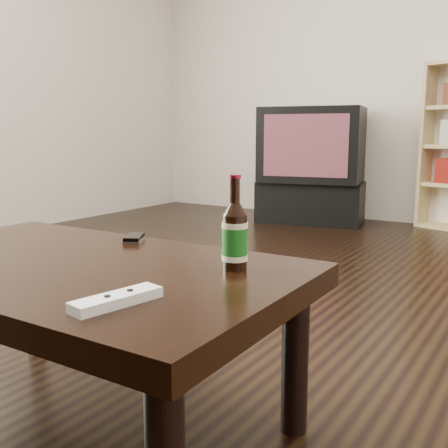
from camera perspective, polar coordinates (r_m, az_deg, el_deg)
The scene contains 8 objects.
floor at distance 1.98m, azimuth -1.93°, elevation -12.55°, with size 5.00×6.00×0.01m, color black.
wall_back at distance 4.67m, azimuth 20.47°, elevation 16.69°, with size 5.00×0.02×2.70m, color silver.
tv_stand at distance 4.49m, azimuth 9.37°, elevation 2.37°, with size 0.86×0.43×0.34m, color black.
tv at distance 4.45m, azimuth 9.54°, elevation 8.48°, with size 0.90×0.66×0.61m.
coffee_table at distance 1.39m, azimuth -16.22°, elevation -6.20°, with size 1.17×0.69×0.43m.
beer_bottle at distance 1.22m, azimuth 1.18°, elevation -1.37°, with size 0.07×0.07×0.22m.
phone at distance 1.58m, azimuth -9.76°, elevation -1.53°, with size 0.09×0.11×0.02m.
remote at distance 1.01m, azimuth -11.59°, elevation -8.06°, with size 0.08×0.19×0.02m.
Camera 1 is at (1.05, -1.50, 0.75)m, focal length 42.00 mm.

